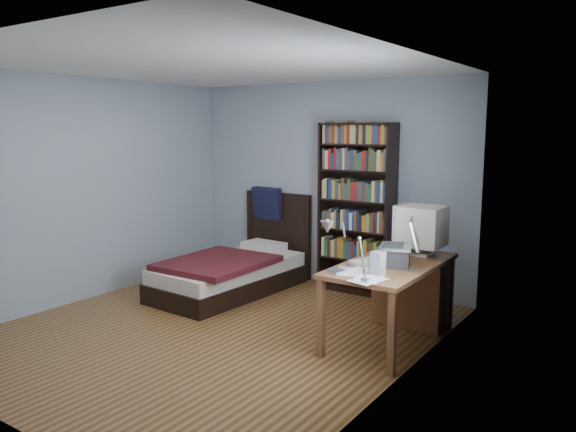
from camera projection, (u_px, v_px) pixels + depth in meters
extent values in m
plane|color=#543918|center=(215.00, 330.00, 5.45)|extent=(4.20, 4.20, 0.00)
plane|color=white|center=(210.00, 65.00, 5.06)|extent=(4.20, 4.20, 0.00)
cube|color=#93A3AC|center=(326.00, 184.00, 6.97)|extent=(3.80, 0.04, 2.50)
cube|color=#93A3AC|center=(86.00, 190.00, 6.31)|extent=(0.04, 4.20, 2.50)
cube|color=#93A3AC|center=(403.00, 221.00, 4.19)|extent=(0.04, 4.20, 2.50)
cube|color=white|center=(394.00, 197.00, 4.05)|extent=(0.01, 1.14, 1.14)
cube|color=white|center=(393.00, 197.00, 4.05)|extent=(0.01, 1.00, 1.00)
cube|color=brown|center=(391.00, 265.00, 5.08)|extent=(0.75, 1.48, 0.04)
cube|color=brown|center=(321.00, 318.00, 4.75)|extent=(0.06, 0.06, 0.69)
cube|color=brown|center=(392.00, 334.00, 4.39)|extent=(0.06, 0.06, 0.69)
cube|color=brown|center=(389.00, 282.00, 5.88)|extent=(0.06, 0.06, 0.69)
cube|color=brown|center=(450.00, 292.00, 5.52)|extent=(0.06, 0.06, 0.69)
cube|color=brown|center=(412.00, 291.00, 5.56)|extent=(0.69, 0.40, 0.68)
cube|color=beige|center=(418.00, 253.00, 5.42)|extent=(0.26, 0.22, 0.03)
cylinder|color=beige|center=(418.00, 248.00, 5.42)|extent=(0.10, 0.10, 0.06)
cube|color=beige|center=(422.00, 226.00, 5.37)|extent=(0.41, 0.39, 0.38)
cube|color=#B6B097|center=(402.00, 224.00, 5.48)|extent=(0.03, 0.40, 0.40)
cube|color=#467CFD|center=(401.00, 224.00, 5.49)|extent=(0.01, 0.30, 0.26)
cube|color=#2D2D30|center=(395.00, 257.00, 4.96)|extent=(0.32, 0.35, 0.16)
cube|color=#AFB0B4|center=(396.00, 247.00, 4.95)|extent=(0.38, 0.43, 0.02)
cube|color=#2D2D30|center=(394.00, 245.00, 4.96)|extent=(0.26, 0.33, 0.00)
cube|color=#AFB0B4|center=(415.00, 234.00, 4.83)|extent=(0.20, 0.37, 0.26)
cube|color=#0CBF26|center=(413.00, 233.00, 4.84)|extent=(0.15, 0.30, 0.20)
cube|color=#99999E|center=(365.00, 281.00, 4.42)|extent=(0.05, 0.04, 0.04)
cylinder|color=#99999E|center=(362.00, 259.00, 4.35)|extent=(0.02, 0.13, 0.35)
cylinder|color=#99999E|center=(344.00, 230.00, 4.19)|extent=(0.15, 0.29, 0.17)
cone|color=#99999E|center=(327.00, 227.00, 4.11)|extent=(0.11, 0.11, 0.09)
cube|color=#B6B097|center=(374.00, 261.00, 5.09)|extent=(0.33, 0.50, 0.04)
cube|color=gray|center=(378.00, 264.00, 4.64)|extent=(0.11, 0.11, 0.20)
cylinder|color=#083E11|center=(385.00, 251.00, 5.29)|extent=(0.07, 0.07, 0.13)
ellipsoid|color=silver|center=(401.00, 254.00, 5.35)|extent=(0.07, 0.12, 0.04)
cube|color=#AFB0B4|center=(350.00, 266.00, 4.92)|extent=(0.06, 0.10, 0.02)
cube|color=gray|center=(342.00, 268.00, 4.84)|extent=(0.06, 0.10, 0.02)
cube|color=gray|center=(336.00, 272.00, 4.72)|extent=(0.15, 0.15, 0.03)
cube|color=black|center=(325.00, 206.00, 6.83)|extent=(0.03, 0.30, 2.00)
cube|color=black|center=(391.00, 212.00, 6.35)|extent=(0.03, 0.30, 2.00)
cube|color=black|center=(358.00, 124.00, 6.44)|extent=(0.90, 0.30, 0.03)
cube|color=black|center=(355.00, 288.00, 6.74)|extent=(0.90, 0.30, 0.06)
cube|color=black|center=(362.00, 207.00, 6.71)|extent=(0.90, 0.02, 2.00)
cube|color=olive|center=(356.00, 206.00, 6.57)|extent=(0.82, 0.22, 1.80)
cube|color=black|center=(229.00, 283.00, 6.68)|extent=(1.04, 1.93, 0.22)
cube|color=beige|center=(229.00, 268.00, 6.65)|extent=(1.00, 1.87, 0.16)
cube|color=maroon|center=(217.00, 263.00, 6.43)|extent=(1.03, 1.25, 0.07)
cube|color=beige|center=(264.00, 247.00, 7.20)|extent=(0.54, 0.36, 0.12)
cube|color=black|center=(278.00, 234.00, 7.44)|extent=(1.00, 0.05, 1.10)
cylinder|color=black|center=(249.00, 230.00, 7.69)|extent=(0.06, 0.06, 1.10)
cylinder|color=black|center=(307.00, 238.00, 7.16)|extent=(0.06, 0.06, 1.10)
cube|color=black|center=(268.00, 203.00, 7.44)|extent=(0.46, 0.20, 0.43)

